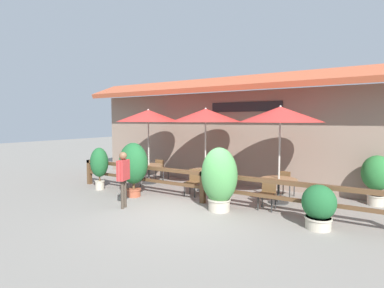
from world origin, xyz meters
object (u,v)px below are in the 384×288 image
(dining_table_near, at_px, (149,168))
(patio_umbrella_far, at_px, (280,115))
(potted_plant_small_flowering, at_px, (99,164))
(potted_plant_entrance_palm, at_px, (219,178))
(patio_umbrella_near, at_px, (148,116))
(chair_middle_wallside, at_px, (216,173))
(potted_plant_tall_tropical, at_px, (319,206))
(chair_near_wallside, at_px, (161,168))
(pedestrian, at_px, (123,172))
(potted_plant_corner_fern, at_px, (133,165))
(chair_near_streetside, at_px, (134,174))
(chair_far_streetside, at_px, (268,192))
(patio_umbrella_middle, at_px, (206,115))
(dining_table_far, at_px, (279,183))
(chair_far_wallside, at_px, (286,182))
(dining_table_middle, at_px, (205,174))
(potted_plant_broad_leaf, at_px, (377,176))
(chair_middle_streetside, at_px, (193,181))

(dining_table_near, distance_m, patio_umbrella_far, 5.58)
(potted_plant_small_flowering, relative_size, potted_plant_entrance_palm, 0.86)
(patio_umbrella_near, height_order, chair_middle_wallside, patio_umbrella_near)
(potted_plant_entrance_palm, height_order, potted_plant_tall_tropical, potted_plant_entrance_palm)
(chair_middle_wallside, relative_size, patio_umbrella_far, 0.29)
(chair_near_wallside, xyz_separation_m, pedestrian, (1.61, -3.80, 0.55))
(potted_plant_corner_fern, bearing_deg, chair_middle_wallside, 60.48)
(chair_near_streetside, xyz_separation_m, potted_plant_corner_fern, (0.98, -1.07, 0.57))
(potted_plant_tall_tropical, xyz_separation_m, pedestrian, (-4.99, -1.18, 0.50))
(patio_umbrella_far, xyz_separation_m, chair_far_streetside, (-0.07, -0.82, -2.18))
(chair_far_streetside, bearing_deg, potted_plant_corner_fern, -168.90)
(patio_umbrella_near, relative_size, patio_umbrella_far, 1.00)
(patio_umbrella_middle, distance_m, potted_plant_small_flowering, 4.19)
(patio_umbrella_far, relative_size, potted_plant_small_flowering, 1.93)
(dining_table_far, relative_size, chair_far_wallside, 1.26)
(dining_table_near, bearing_deg, potted_plant_corner_fern, -63.44)
(patio_umbrella_near, bearing_deg, potted_plant_tall_tropical, -15.36)
(potted_plant_corner_fern, bearing_deg, patio_umbrella_near, 116.56)
(chair_near_wallside, distance_m, chair_middle_wallside, 2.54)
(potted_plant_entrance_palm, height_order, pedestrian, potted_plant_entrance_palm)
(patio_umbrella_near, distance_m, chair_near_wallside, 2.32)
(chair_far_streetside, height_order, potted_plant_tall_tropical, potted_plant_tall_tropical)
(potted_plant_small_flowering, bearing_deg, pedestrian, -26.74)
(chair_near_wallside, bearing_deg, potted_plant_entrance_palm, 142.82)
(potted_plant_entrance_palm, bearing_deg, potted_plant_corner_fern, -178.21)
(chair_far_streetside, height_order, potted_plant_entrance_palm, potted_plant_entrance_palm)
(pedestrian, bearing_deg, dining_table_middle, -33.23)
(chair_far_wallside, height_order, potted_plant_broad_leaf, potted_plant_broad_leaf)
(chair_middle_streetside, distance_m, chair_far_streetside, 2.61)
(patio_umbrella_far, bearing_deg, dining_table_near, 178.80)
(patio_umbrella_far, bearing_deg, chair_far_streetside, -95.24)
(chair_near_streetside, bearing_deg, potted_plant_corner_fern, -46.53)
(chair_middle_wallside, bearing_deg, potted_plant_small_flowering, 47.19)
(patio_umbrella_near, bearing_deg, patio_umbrella_far, -1.20)
(potted_plant_tall_tropical, bearing_deg, potted_plant_broad_leaf, 69.53)
(potted_plant_small_flowering, bearing_deg, chair_near_streetside, 52.72)
(potted_plant_corner_fern, distance_m, potted_plant_tall_tropical, 5.67)
(chair_near_wallside, bearing_deg, dining_table_far, 165.52)
(dining_table_near, height_order, chair_near_streetside, chair_near_streetside)
(patio_umbrella_middle, height_order, potted_plant_tall_tropical, patio_umbrella_middle)
(potted_plant_entrance_palm, bearing_deg, potted_plant_small_flowering, -179.89)
(dining_table_middle, height_order, potted_plant_broad_leaf, potted_plant_broad_leaf)
(dining_table_middle, xyz_separation_m, chair_middle_wallside, (0.01, 0.82, -0.11))
(dining_table_far, distance_m, chair_far_streetside, 0.83)
(patio_umbrella_middle, bearing_deg, chair_near_wallside, 164.62)
(patio_umbrella_near, distance_m, chair_near_streetside, 2.32)
(potted_plant_broad_leaf, bearing_deg, dining_table_far, -153.36)
(chair_middle_streetside, height_order, chair_middle_wallside, same)
(chair_far_streetside, relative_size, potted_plant_entrance_palm, 0.49)
(patio_umbrella_far, bearing_deg, chair_middle_wallside, 158.66)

